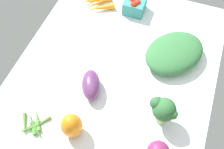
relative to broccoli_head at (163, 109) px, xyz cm
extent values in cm
cube|color=white|center=(-10.62, -21.64, -8.71)|extent=(104.00, 76.00, 2.00)
cylinder|color=#A7C874|center=(0.17, 0.31, -5.15)|extent=(3.72, 3.72, 5.12)
sphere|color=#326837|center=(0.17, 0.31, 0.39)|extent=(7.95, 7.95, 7.95)
sphere|color=#2E6336|center=(-0.33, -2.83, 1.97)|extent=(4.07, 4.07, 4.07)
sphere|color=#366A32|center=(1.30, 3.28, 0.77)|extent=(3.15, 3.15, 3.15)
sphere|color=#2B6A3A|center=(0.88, 3.41, 0.69)|extent=(3.09, 3.09, 3.09)
sphere|color=#2E643D|center=(-1.69, -2.26, -0.11)|extent=(4.39, 4.39, 4.39)
ellipsoid|color=orange|center=(14.45, -26.57, -2.70)|extent=(9.58, 9.58, 10.03)
ellipsoid|color=#37753F|center=(-27.66, -1.84, -4.23)|extent=(31.30, 29.68, 6.98)
cube|color=teal|center=(-47.78, -24.38, -4.66)|extent=(9.03, 9.03, 6.10)
sphere|color=red|center=(-45.19, -24.10, -1.88)|extent=(3.17, 3.17, 3.17)
sphere|color=red|center=(-48.58, -23.79, -1.92)|extent=(2.73, 2.73, 2.73)
sphere|color=red|center=(-47.92, -25.47, -2.29)|extent=(3.28, 3.28, 3.28)
sphere|color=red|center=(-46.99, -23.14, -2.01)|extent=(3.29, 3.29, 3.29)
cone|color=orange|center=(-47.06, -42.53, -6.39)|extent=(9.56, 13.58, 2.65)
cone|color=orange|center=(-45.71, -41.19, -6.60)|extent=(12.05, 9.76, 2.22)
cone|color=orange|center=(-43.08, -38.56, -6.27)|extent=(8.71, 11.81, 2.90)
ellipsoid|color=#623465|center=(-3.02, -27.00, -4.39)|extent=(14.11, 11.02, 6.65)
cone|color=#538431|center=(15.48, -38.06, -7.07)|extent=(6.64, 5.12, 1.28)
cone|color=#518D41|center=(14.89, -39.94, -6.91)|extent=(8.18, 6.49, 1.61)
cone|color=#517A35|center=(18.01, -41.07, -7.09)|extent=(6.84, 5.84, 1.24)
cone|color=#558133|center=(18.47, -42.92, -7.02)|extent=(8.91, 6.08, 1.38)
cone|color=#45842D|center=(19.11, -41.02, -6.82)|extent=(6.41, 6.48, 1.78)
cone|color=#428C31|center=(16.75, -40.99, -6.94)|extent=(7.73, 7.08, 1.55)
cone|color=#4B7D35|center=(18.81, -37.89, -6.78)|extent=(5.90, 7.35, 1.86)
camera|label=1|loc=(43.88, -1.93, 82.74)|focal=44.97mm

